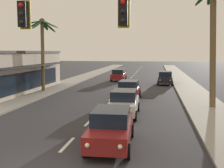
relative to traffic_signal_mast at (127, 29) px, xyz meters
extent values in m
cube|color=gray|center=(4.83, 19.50, -4.95)|extent=(3.20, 110.00, 0.14)
cube|color=gray|center=(-10.77, 19.50, -4.95)|extent=(3.20, 110.00, 0.14)
cube|color=silver|center=(-2.97, 2.16, -5.02)|extent=(0.16, 2.00, 0.01)
cube|color=silver|center=(-2.97, 6.29, -5.02)|extent=(0.16, 2.00, 0.01)
cube|color=silver|center=(-2.97, 10.42, -5.02)|extent=(0.16, 2.00, 0.01)
cube|color=silver|center=(-2.97, 14.55, -5.02)|extent=(0.16, 2.00, 0.01)
cube|color=silver|center=(-2.97, 18.68, -5.02)|extent=(0.16, 2.00, 0.01)
cube|color=silver|center=(-2.97, 22.81, -5.02)|extent=(0.16, 2.00, 0.01)
cube|color=silver|center=(-2.97, 26.94, -5.02)|extent=(0.16, 2.00, 0.01)
cube|color=silver|center=(-2.97, 31.07, -5.02)|extent=(0.16, 2.00, 0.01)
cube|color=silver|center=(-2.97, 35.20, -5.02)|extent=(0.16, 2.00, 0.01)
cube|color=silver|center=(-2.97, 39.33, -5.02)|extent=(0.16, 2.00, 0.01)
cube|color=silver|center=(-2.97, 43.46, -5.02)|extent=(0.16, 2.00, 0.01)
cube|color=silver|center=(-2.97, 47.59, -5.02)|extent=(0.16, 2.00, 0.01)
cube|color=silver|center=(-2.97, 51.73, -5.02)|extent=(0.16, 2.00, 0.01)
cube|color=silver|center=(-2.97, 55.86, -5.02)|extent=(0.16, 2.00, 0.01)
cube|color=silver|center=(-2.97, 59.99, -5.02)|extent=(0.16, 2.00, 0.01)
cube|color=silver|center=(-2.97, 64.12, -5.02)|extent=(0.16, 2.00, 0.01)
cube|color=silver|center=(-2.97, 68.25, -5.02)|extent=(0.16, 2.00, 0.01)
cube|color=black|center=(-0.14, -0.02, 0.57)|extent=(0.32, 0.26, 0.92)
sphere|color=red|center=(-0.14, -0.16, 0.87)|extent=(0.17, 0.17, 0.17)
sphere|color=black|center=(-0.14, -0.16, 0.57)|extent=(0.17, 0.17, 0.17)
sphere|color=black|center=(-0.14, -0.16, 0.27)|extent=(0.17, 0.17, 0.17)
cube|color=yellow|center=(-0.14, 0.15, 0.57)|extent=(0.42, 0.03, 1.04)
cube|color=black|center=(-3.79, -0.02, 0.57)|extent=(0.32, 0.26, 0.92)
sphere|color=red|center=(-3.79, -0.16, 0.87)|extent=(0.17, 0.17, 0.17)
sphere|color=black|center=(-3.79, -0.16, 0.57)|extent=(0.17, 0.17, 0.17)
sphere|color=black|center=(-3.79, -0.16, 0.27)|extent=(0.17, 0.17, 0.17)
cube|color=yellow|center=(-3.79, 0.15, 0.57)|extent=(0.42, 0.03, 1.04)
cube|color=maroon|center=(-0.96, 2.32, -4.34)|extent=(1.92, 4.36, 0.72)
cube|color=black|center=(-0.96, 2.47, -3.66)|extent=(1.68, 2.26, 0.64)
cylinder|color=black|center=(-0.04, 0.94, -4.70)|extent=(0.24, 0.65, 0.64)
cylinder|color=black|center=(-1.77, 0.87, -4.70)|extent=(0.24, 0.65, 0.64)
cylinder|color=black|center=(-0.15, 3.77, -4.70)|extent=(0.24, 0.65, 0.64)
cylinder|color=black|center=(-1.87, 3.71, -4.70)|extent=(0.24, 0.65, 0.64)
sphere|color=#F9EFC6|center=(-0.26, 0.18, -4.26)|extent=(0.18, 0.18, 0.18)
sphere|color=#F9EFC6|center=(-1.50, 0.13, -4.26)|extent=(0.18, 0.18, 0.18)
cube|color=red|center=(-0.38, 4.50, -4.24)|extent=(0.24, 0.07, 0.20)
cube|color=red|center=(-1.70, 4.46, -4.24)|extent=(0.24, 0.07, 0.20)
cube|color=silver|center=(-1.07, 8.35, -4.34)|extent=(1.78, 4.31, 0.72)
cube|color=black|center=(-1.08, 8.50, -3.66)|extent=(1.61, 2.21, 0.64)
cylinder|color=black|center=(-0.20, 6.93, -4.70)|extent=(0.22, 0.64, 0.64)
cylinder|color=black|center=(-1.93, 6.93, -4.70)|extent=(0.22, 0.64, 0.64)
cylinder|color=black|center=(-0.22, 9.77, -4.70)|extent=(0.22, 0.64, 0.64)
cylinder|color=black|center=(-1.95, 9.76, -4.70)|extent=(0.22, 0.64, 0.64)
sphere|color=#F9EFC6|center=(-0.44, 6.18, -4.26)|extent=(0.18, 0.18, 0.18)
sphere|color=#F9EFC6|center=(-1.68, 6.18, -4.26)|extent=(0.18, 0.18, 0.18)
cube|color=red|center=(-0.43, 10.51, -4.24)|extent=(0.24, 0.06, 0.20)
cube|color=red|center=(-1.75, 10.51, -4.24)|extent=(0.24, 0.06, 0.20)
cube|color=maroon|center=(-1.37, 14.38, -4.34)|extent=(1.90, 4.36, 0.72)
cube|color=black|center=(-1.36, 14.53, -3.66)|extent=(1.67, 2.25, 0.64)
cylinder|color=black|center=(-0.55, 12.93, -4.70)|extent=(0.24, 0.65, 0.64)
cylinder|color=black|center=(-2.28, 12.99, -4.70)|extent=(0.24, 0.65, 0.64)
cylinder|color=black|center=(-0.46, 15.76, -4.70)|extent=(0.24, 0.65, 0.64)
cylinder|color=black|center=(-2.18, 15.82, -4.70)|extent=(0.24, 0.65, 0.64)
sphere|color=#F9EFC6|center=(-0.82, 12.19, -4.26)|extent=(0.18, 0.18, 0.18)
sphere|color=#F9EFC6|center=(-2.06, 12.23, -4.26)|extent=(0.18, 0.18, 0.18)
cube|color=red|center=(-0.63, 16.51, -4.24)|extent=(0.24, 0.07, 0.20)
cube|color=red|center=(-1.95, 16.56, -4.24)|extent=(0.24, 0.07, 0.20)
cube|color=maroon|center=(-4.38, 29.89, -4.34)|extent=(1.86, 4.34, 0.72)
cube|color=black|center=(-4.38, 29.74, -3.66)|extent=(1.65, 2.24, 0.64)
cylinder|color=black|center=(-5.21, 31.33, -4.70)|extent=(0.23, 0.64, 0.64)
cylinder|color=black|center=(-3.48, 31.29, -4.70)|extent=(0.23, 0.64, 0.64)
cylinder|color=black|center=(-5.27, 28.49, -4.70)|extent=(0.23, 0.64, 0.64)
cylinder|color=black|center=(-3.55, 28.45, -4.70)|extent=(0.23, 0.64, 0.64)
sphere|color=#B2B2AD|center=(-4.95, 32.08, -4.26)|extent=(0.18, 0.18, 0.18)
sphere|color=#B2B2AD|center=(-3.71, 32.05, -4.26)|extent=(0.18, 0.18, 0.18)
cube|color=red|center=(-5.09, 27.75, -4.24)|extent=(0.24, 0.07, 0.20)
cube|color=red|center=(-3.77, 27.72, -4.24)|extent=(0.24, 0.07, 0.20)
cube|color=black|center=(2.22, 26.34, -4.34)|extent=(1.91, 4.36, 0.72)
cube|color=black|center=(2.22, 26.49, -3.66)|extent=(1.67, 2.25, 0.64)
cylinder|color=black|center=(3.03, 24.89, -4.70)|extent=(0.24, 0.65, 0.64)
cylinder|color=black|center=(1.31, 24.95, -4.70)|extent=(0.24, 0.65, 0.64)
cylinder|color=black|center=(3.13, 27.72, -4.70)|extent=(0.24, 0.65, 0.64)
cylinder|color=black|center=(1.40, 27.78, -4.70)|extent=(0.24, 0.65, 0.64)
sphere|color=#B2B2AD|center=(2.76, 24.15, -4.26)|extent=(0.18, 0.18, 0.18)
sphere|color=#B2B2AD|center=(1.52, 24.19, -4.26)|extent=(0.18, 0.18, 0.18)
cube|color=red|center=(2.95, 28.47, -4.24)|extent=(0.24, 0.07, 0.20)
cube|color=red|center=(1.63, 28.52, -4.24)|extent=(0.24, 0.07, 0.20)
cylinder|color=brown|center=(-10.64, 17.33, -1.38)|extent=(0.44, 0.35, 7.29)
ellipsoid|color=#1E5123|center=(-9.69, 17.17, 1.98)|extent=(1.94, 0.72, 0.91)
ellipsoid|color=#1E5123|center=(-10.16, 18.05, 1.82)|extent=(1.26, 1.71, 1.21)
ellipsoid|color=#1E5123|center=(-10.69, 18.24, 1.95)|extent=(0.58, 1.91, 0.96)
ellipsoid|color=#1E5123|center=(-11.50, 17.65, 2.05)|extent=(1.97, 1.03, 0.76)
ellipsoid|color=#1E5123|center=(-11.37, 16.73, 2.13)|extent=(1.82, 1.53, 0.61)
ellipsoid|color=#1E5123|center=(-10.73, 16.45, 1.90)|extent=(0.67, 1.88, 1.06)
ellipsoid|color=#1E5123|center=(-9.96, 16.59, 2.15)|extent=(1.60, 1.77, 0.58)
sphere|color=#4C4223|center=(-10.60, 17.33, 2.32)|extent=(0.60, 0.60, 0.60)
cylinder|color=brown|center=(5.10, 11.57, -0.63)|extent=(0.75, 0.44, 8.79)
cube|color=black|center=(-10.96, 16.17, -2.16)|extent=(1.00, 13.96, 0.12)
cube|color=black|center=(-11.39, 16.17, -3.62)|extent=(0.06, 13.13, 1.80)
camera|label=1|loc=(1.00, -9.39, -0.76)|focal=43.44mm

